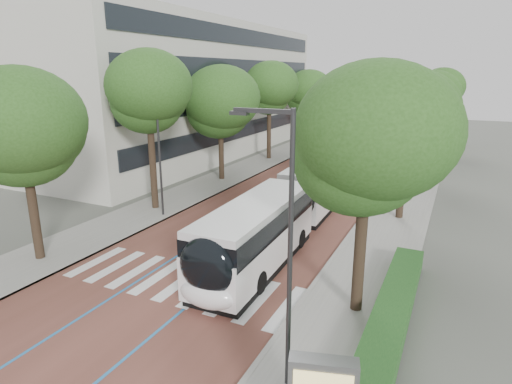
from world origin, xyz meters
The scene contains 21 objects.
ground centered at (0.00, 0.00, 0.00)m, with size 160.00×160.00×0.00m, color #51544C.
road centered at (0.00, 40.00, 0.01)m, with size 11.00×140.00×0.02m, color brown.
sidewalk_left centered at (-7.50, 40.00, 0.06)m, with size 4.00×140.00×0.12m, color gray.
sidewalk_right centered at (7.50, 40.00, 0.06)m, with size 4.00×140.00×0.12m, color gray.
kerb_left centered at (-5.60, 40.00, 0.06)m, with size 0.20×140.00×0.14m, color gray.
kerb_right centered at (5.60, 40.00, 0.06)m, with size 0.20×140.00×0.14m, color gray.
zebra_crossing centered at (0.20, 1.00, 0.03)m, with size 10.55×3.60×0.01m.
lane_line_left centered at (-1.60, 40.00, 0.02)m, with size 0.12×126.00×0.01m, color #226CAC.
lane_line_right centered at (1.60, 40.00, 0.02)m, with size 0.12×126.00×0.01m, color #226CAC.
office_building centered at (-19.47, 28.00, 7.00)m, with size 18.11×40.00×14.00m.
hedge centered at (9.10, 0.00, 0.52)m, with size 1.20×14.00×0.80m, color #18451A.
streetlight_near centered at (6.62, -3.00, 4.82)m, with size 1.82×0.20×8.00m.
streetlight_far centered at (6.62, 22.00, 4.82)m, with size 1.82×0.20×8.00m.
lamp_post_left centered at (-6.10, 8.00, 4.12)m, with size 0.14×0.14×8.00m, color #2E2E31.
trees_left centered at (-7.50, 25.46, 6.56)m, with size 6.27×60.77×9.82m.
trees_right centered at (7.70, 20.84, 6.46)m, with size 5.62×47.47×8.90m.
lead_bus centered at (2.44, 7.72, 1.63)m, with size 2.98×18.45×3.20m.
bus_queued_0 centered at (3.02, 23.36, 1.62)m, with size 2.83×12.46×3.20m.
bus_queued_1 centered at (2.87, 36.57, 1.62)m, with size 3.11×12.50×3.20m.
bus_queued_2 centered at (2.29, 49.92, 1.62)m, with size 2.87×12.46×3.20m.
bus_queued_3 centered at (2.86, 63.50, 1.62)m, with size 3.35×12.54×3.20m.
Camera 1 is at (10.55, -13.00, 8.98)m, focal length 30.00 mm.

